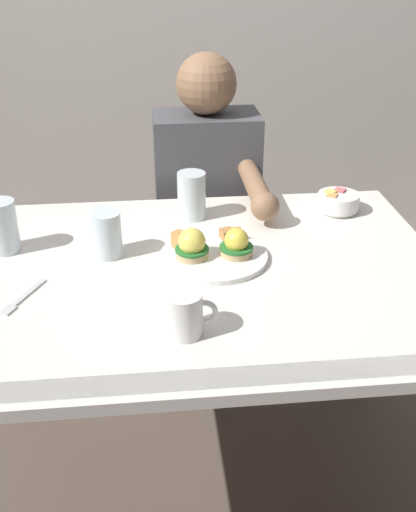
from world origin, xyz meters
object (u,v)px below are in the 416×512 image
at_px(dining_table, 203,308).
at_px(fork, 21,299).
at_px(eggs_benedict_plate, 213,250).
at_px(fruit_bowl, 338,202).
at_px(water_glass_extra, 107,237).
at_px(diner_person, 208,205).
at_px(water_glass_far, 3,229).
at_px(coffee_mug, 184,313).
at_px(water_glass_near, 192,199).

distance_m(dining_table, fork, 0.44).
distance_m(eggs_benedict_plate, fork, 0.47).
distance_m(eggs_benedict_plate, fruit_bowl, 0.47).
distance_m(eggs_benedict_plate, water_glass_extra, 0.27).
relative_size(dining_table, fork, 8.18).
distance_m(dining_table, diner_person, 0.61).
bearing_deg(water_glass_far, diner_person, 37.82).
xyz_separation_m(dining_table, fork, (-0.41, -0.09, 0.11)).
height_order(dining_table, coffee_mug, coffee_mug).
bearing_deg(diner_person, eggs_benedict_plate, -94.96).
relative_size(water_glass_near, water_glass_extra, 1.14).
height_order(fruit_bowl, water_glass_extra, water_glass_extra).
xyz_separation_m(water_glass_far, water_glass_extra, (0.26, -0.05, -0.01)).
height_order(fruit_bowl, coffee_mug, coffee_mug).
height_order(water_glass_extra, diner_person, diner_person).
bearing_deg(fruit_bowl, coffee_mug, -130.95).
height_order(water_glass_near, diner_person, diner_person).
xyz_separation_m(fork, diner_person, (0.49, 0.69, -0.09)).
xyz_separation_m(coffee_mug, water_glass_extra, (-0.17, 0.36, 0.00)).
height_order(eggs_benedict_plate, water_glass_far, water_glass_far).
bearing_deg(water_glass_near, diner_person, 75.16).
bearing_deg(coffee_mug, fruit_bowl, 49.05).
height_order(eggs_benedict_plate, water_glass_extra, water_glass_extra).
relative_size(coffee_mug, water_glass_near, 0.83).
bearing_deg(fork, eggs_benedict_plate, 17.95).
height_order(fruit_bowl, water_glass_near, water_glass_near).
height_order(dining_table, fork, fork).
relative_size(eggs_benedict_plate, coffee_mug, 2.42).
xyz_separation_m(fruit_bowl, water_glass_far, (-0.92, -0.15, 0.03)).
bearing_deg(eggs_benedict_plate, dining_table, -118.61).
bearing_deg(water_glass_extra, fruit_bowl, 17.09).
bearing_deg(fruit_bowl, diner_person, 139.69).
height_order(water_glass_far, diner_person, diner_person).
bearing_deg(water_glass_extra, water_glass_far, 168.58).
bearing_deg(eggs_benedict_plate, water_glass_extra, 169.40).
height_order(dining_table, water_glass_far, water_glass_far).
relative_size(eggs_benedict_plate, water_glass_extra, 2.30).
bearing_deg(dining_table, eggs_benedict_plate, 61.39).
bearing_deg(water_glass_near, dining_table, -90.30).
distance_m(fruit_bowl, water_glass_near, 0.42).
xyz_separation_m(coffee_mug, fork, (-0.35, 0.17, -0.05)).
relative_size(dining_table, water_glass_far, 8.81).
height_order(eggs_benedict_plate, coffee_mug, coffee_mug).
height_order(fork, water_glass_near, water_glass_near).
relative_size(eggs_benedict_plate, water_glass_near, 2.02).
relative_size(fruit_bowl, water_glass_extra, 1.02).
relative_size(eggs_benedict_plate, water_glass_far, 1.98).
relative_size(coffee_mug, diner_person, 0.10).
bearing_deg(dining_table, water_glass_extra, 155.34).
height_order(coffee_mug, water_glass_near, water_glass_near).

